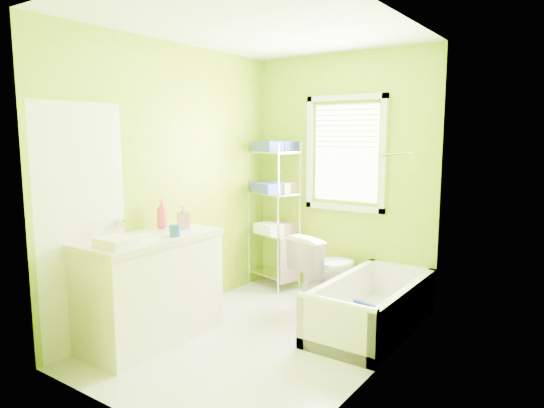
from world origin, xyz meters
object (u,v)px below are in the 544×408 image
Objects in this scene: bathtub at (371,314)px; toilet at (326,269)px; vanity at (150,285)px; wire_shelf_unit at (276,199)px.

bathtub is 0.77m from toilet.
wire_shelf_unit reaches higher than vanity.
vanity is at bearing -138.84° from bathtub.
toilet is (-0.65, 0.35, 0.22)m from bathtub.
bathtub is 0.88× the size of wire_shelf_unit.
toilet is 0.62× the size of vanity.
bathtub is 1.22× the size of vanity.
toilet is 1.82m from vanity.
bathtub is at bearing 41.16° from vanity.
bathtub is at bearing -21.80° from wire_shelf_unit.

